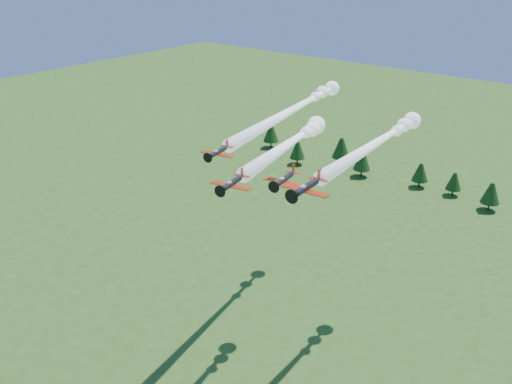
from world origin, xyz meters
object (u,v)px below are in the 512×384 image
Objects in this scene: plane_lead at (293,141)px; plane_right at (380,141)px; plane_slot at (284,179)px; plane_left at (296,107)px.

plane_right is (11.28, 13.29, -1.09)m from plane_lead.
plane_slot is at bearing -79.49° from plane_lead.
plane_lead is at bearing -133.88° from plane_right.
plane_left reaches higher than plane_right.
plane_right is 5.85× the size of plane_slot.
plane_left is 24.09m from plane_right.
plane_right reaches higher than plane_slot.
plane_slot is (2.24, -5.66, -5.41)m from plane_lead.
plane_left is at bearing 111.10° from plane_slot.
plane_lead is 8.14m from plane_slot.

